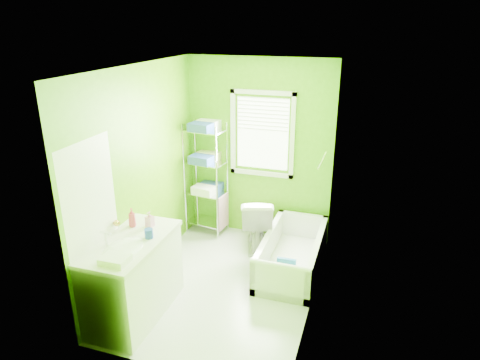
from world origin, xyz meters
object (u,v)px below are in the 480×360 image
(vanity, at_px, (133,276))
(wire_shelf_unit, at_px, (207,166))
(bathtub, at_px, (292,258))
(toilet, at_px, (256,222))

(vanity, distance_m, wire_shelf_unit, 2.16)
(bathtub, height_order, wire_shelf_unit, wire_shelf_unit)
(bathtub, height_order, toilet, toilet)
(wire_shelf_unit, bearing_deg, vanity, -90.66)
(toilet, bearing_deg, bathtub, 126.40)
(toilet, height_order, wire_shelf_unit, wire_shelf_unit)
(wire_shelf_unit, bearing_deg, bathtub, -25.48)
(toilet, relative_size, vanity, 0.64)
(vanity, bearing_deg, bathtub, 44.07)
(toilet, xyz_separation_m, wire_shelf_unit, (-0.83, 0.24, 0.66))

